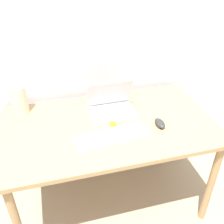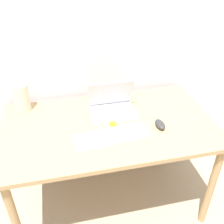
# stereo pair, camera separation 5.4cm
# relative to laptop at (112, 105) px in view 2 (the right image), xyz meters

# --- Properties ---
(wall_back) EXTENTS (6.00, 0.05, 2.50)m
(wall_back) POSITION_rel_laptop_xyz_m (-0.05, 0.32, 0.44)
(wall_back) COLOR silver
(wall_back) RESTS_ON ground_plane
(desk) EXTENTS (1.39, 0.79, 0.76)m
(desk) POSITION_rel_laptop_xyz_m (-0.05, -0.14, -0.13)
(desk) COLOR tan
(desk) RESTS_ON ground_plane
(laptop) EXTENTS (0.31, 0.22, 0.23)m
(laptop) POSITION_rel_laptop_xyz_m (0.00, 0.00, 0.00)
(laptop) COLOR silver
(laptop) RESTS_ON desk
(keyboard) EXTENTS (0.47, 0.20, 0.02)m
(keyboard) POSITION_rel_laptop_xyz_m (-0.07, -0.29, -0.04)
(keyboard) COLOR silver
(keyboard) RESTS_ON desk
(mouse) EXTENTS (0.06, 0.11, 0.04)m
(mouse) POSITION_rel_laptop_xyz_m (0.26, -0.25, -0.03)
(mouse) COLOR #2D2D2D
(mouse) RESTS_ON desk
(vase) EXTENTS (0.11, 0.11, 0.28)m
(vase) POSITION_rel_laptop_xyz_m (-0.61, 0.16, 0.09)
(vase) COLOR beige
(vase) RESTS_ON desk
(mp3_player) EXTENTS (0.04, 0.05, 0.01)m
(mp3_player) POSITION_rel_laptop_xyz_m (-0.03, -0.15, -0.05)
(mp3_player) COLOR orange
(mp3_player) RESTS_ON desk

